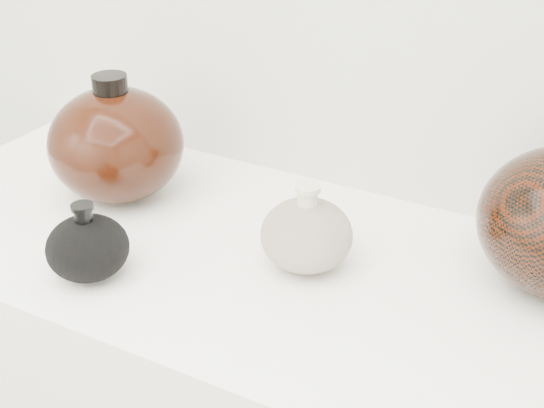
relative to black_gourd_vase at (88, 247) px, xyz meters
The scene contains 3 objects.
black_gourd_vase is the anchor object (origin of this frame).
cream_gourd_vase 0.29m from the black_gourd_vase, 33.24° to the left, with size 0.13×0.13×0.12m.
left_round_pot 0.23m from the black_gourd_vase, 118.38° to the left, with size 0.27×0.27×0.20m.
Camera 1 is at (0.43, 0.18, 1.47)m, focal length 50.00 mm.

